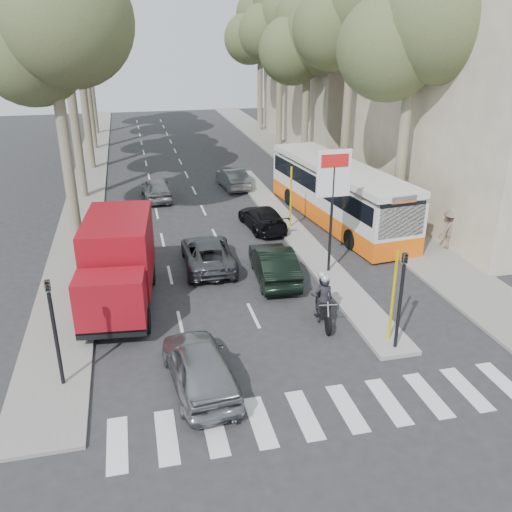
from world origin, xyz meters
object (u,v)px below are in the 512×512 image
Objects in this scene: motorcycle at (323,298)px; dark_hatchback at (274,264)px; silver_hatchback at (200,366)px; red_truck at (118,262)px; city_bus at (337,192)px.

dark_hatchback is at bearing 109.42° from motorcycle.
red_truck is at bearing -74.95° from silver_hatchback.
motorcycle is at bearing 105.98° from dark_hatchback.
silver_hatchback is at bearing -63.73° from red_truck.
motorcycle reaches higher than dark_hatchback.
city_bus is (5.50, 6.72, 1.01)m from dark_hatchback.
motorcycle is (5.03, 3.09, 0.15)m from silver_hatchback.
motorcycle is at bearing -153.82° from silver_hatchback.
city_bus is 11.64m from motorcycle.
silver_hatchback is 0.34× the size of city_bus.
dark_hatchback is at bearing -135.58° from city_bus.
motorcycle is (-4.67, -10.63, -0.86)m from city_bus.
silver_hatchback is 8.16m from dark_hatchback.
dark_hatchback is 6.63m from red_truck.
silver_hatchback is 5.91m from motorcycle.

